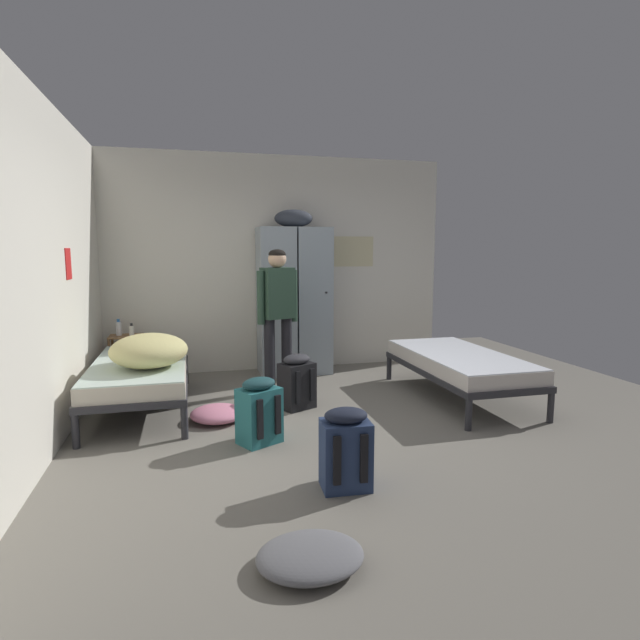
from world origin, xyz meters
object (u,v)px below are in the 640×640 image
bed_right (459,363)px  lotion_bottle (132,330)px  person_traveler (278,306)px  water_bottle (119,328)px  shelf_unit (127,354)px  backpack_navy (345,450)px  backpack_teal (258,412)px  clothes_pile_pink (217,414)px  bed_left_rear (140,372)px  locker_bank (294,298)px  backpack_black (296,383)px  clothes_pile_grey (310,556)px  bedding_heap (149,350)px

bed_right → lotion_bottle: bearing=156.1°
person_traveler → water_bottle: size_ratio=8.19×
shelf_unit → backpack_navy: shelf_unit is taller
backpack_teal → backpack_navy: bearing=-64.2°
shelf_unit → clothes_pile_pink: (0.96, -1.67, -0.28)m
lotion_bottle → person_traveler: bearing=-24.8°
person_traveler → backpack_teal: 1.72m
bed_right → bed_left_rear: (-3.25, 0.41, 0.00)m
person_traveler → locker_bank: bearing=66.5°
bed_right → person_traveler: person_traveler is taller
shelf_unit → person_traveler: (1.69, -0.79, 0.61)m
clothes_pile_pink → backpack_black: bearing=14.3°
bed_left_rear → backpack_navy: backpack_navy is taller
shelf_unit → bed_left_rear: size_ratio=0.30×
water_bottle → lotion_bottle: size_ratio=1.31×
clothes_pile_grey → person_traveler: bearing=83.0°
shelf_unit → clothes_pile_grey: bearing=-72.2°
person_traveler → clothes_pile_pink: (-0.73, -0.89, -0.89)m
locker_bank → shelf_unit: locker_bank is taller
clothes_pile_grey → backpack_navy: bearing=61.6°
shelf_unit → clothes_pile_grey: (1.29, -4.03, -0.29)m
person_traveler → clothes_pile_grey: (-0.40, -3.24, -0.90)m
bed_left_rear → clothes_pile_grey: bearing=-70.1°
lotion_bottle → backpack_teal: size_ratio=0.27×
bedding_heap → backpack_black: 1.44m
person_traveler → lotion_bottle: person_traveler is taller
lotion_bottle → clothes_pile_pink: bearing=-61.4°
backpack_teal → clothes_pile_pink: backpack_teal is taller
bed_right → bed_left_rear: 3.28m
backpack_navy → lotion_bottle: bearing=117.2°
bed_left_rear → person_traveler: 1.59m
locker_bank → bed_right: 2.23m
backpack_black → water_bottle: bearing=140.8°
bed_right → water_bottle: bearing=156.2°
lotion_bottle → backpack_navy: (1.65, -3.20, -0.37)m
shelf_unit → lotion_bottle: size_ratio=3.87×
backpack_teal → backpack_navy: size_ratio=1.00×
bed_right → backpack_black: size_ratio=3.45×
bed_left_rear → lotion_bottle: bearing=99.2°
bed_left_rear → clothes_pile_grey: 3.08m
clothes_pile_grey → backpack_teal: bearing=90.9°
water_bottle → backpack_teal: bearing=-60.0°
locker_bank → bedding_heap: locker_bank is taller
lotion_bottle → backpack_teal: bearing=-62.2°
person_traveler → backpack_navy: bearing=-89.4°
lotion_bottle → backpack_teal: 2.59m
shelf_unit → bedding_heap: bearing=-75.7°
bed_left_rear → backpack_black: 1.54m
bedding_heap → lotion_bottle: bearing=102.0°
locker_bank → clothes_pile_pink: bearing=-122.6°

